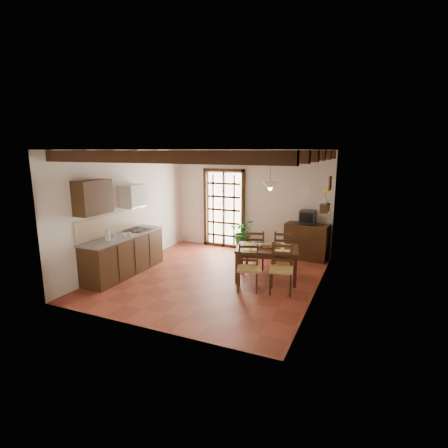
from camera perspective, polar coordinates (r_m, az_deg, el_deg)
The scene contains 25 objects.
ground_plane at distance 7.93m, azimuth -1.85°, elevation -8.65°, with size 5.00×5.00×0.00m, color brown.
room_shell at distance 7.49m, azimuth -1.94°, elevation 4.47°, with size 4.52×5.02×2.81m.
ceiling_beams at distance 7.42m, azimuth -1.99°, elevation 11.18°, with size 4.50×4.34×0.20m.
french_door at distance 10.11m, azimuth -0.00°, elevation 2.78°, with size 1.26×0.11×2.32m.
kitchen_counter at distance 8.32m, azimuth -15.99°, elevation -4.69°, with size 0.64×2.25×1.38m.
upper_cabinet at distance 7.61m, azimuth -20.63°, elevation 4.09°, with size 0.35×0.80×0.70m, color #332010.
range_hood at distance 8.54m, azimuth -14.62°, elevation 4.47°, with size 0.38×0.60×0.54m.
counter_items at distance 8.27m, azimuth -15.78°, elevation -1.30°, with size 0.50×1.43×0.25m.
dining_table at distance 7.67m, azimuth 7.05°, elevation -4.50°, with size 1.49×1.13×0.72m.
chair_near_left at distance 7.16m, azimuth 3.90°, elevation -8.50°, with size 0.53×0.52×0.93m.
chair_near_right at distance 7.12m, azimuth 9.30°, elevation -8.63°, with size 0.53×0.51×0.98m.
chair_far_left at distance 8.44m, azimuth 5.07°, elevation -5.25°, with size 0.55×0.53×0.96m.
chair_far_right at distance 8.40m, azimuth 9.59°, elevation -5.43°, with size 0.54×0.52×0.97m.
table_setting at distance 7.65m, azimuth 7.07°, elevation -3.85°, with size 0.97×0.65×0.09m.
table_bowl at distance 7.70m, azimuth 5.33°, elevation -3.47°, with size 0.22×0.22×0.05m, color white.
sideboard at distance 9.35m, azimuth 13.33°, elevation -2.78°, with size 1.09×0.49×0.93m, color #332010.
crt_tv at distance 9.20m, azimuth 13.52°, elevation 1.16°, with size 0.39×0.37×0.34m.
fuse_box at distance 9.39m, azimuth 13.10°, elevation 5.29°, with size 0.25×0.03×0.32m, color white.
plant_pot at distance 9.82m, azimuth 3.15°, elevation -3.91°, with size 0.36×0.36×0.22m, color #9B3216.
potted_plant at distance 9.70m, azimuth 3.18°, elevation -1.29°, with size 1.80×1.54×2.00m, color #144C19.
wall_shelf at distance 8.46m, azimuth 16.16°, elevation 2.78°, with size 0.20×0.42×0.20m.
shelf_vase at distance 8.44m, azimuth 16.21°, elevation 3.71°, with size 0.15×0.15×0.15m, color #B2BFB2.
shelf_flowers at distance 8.41m, azimuth 16.29°, elevation 5.12°, with size 0.14×0.14×0.36m.
framed_picture at distance 8.38m, azimuth 16.94°, elevation 6.38°, with size 0.03×0.32×0.32m.
pendant_lamp at distance 7.49m, azimuth 7.56°, elevation 6.40°, with size 0.36×0.36×0.84m.
Camera 1 is at (3.22, -6.69, 2.79)m, focal length 28.00 mm.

